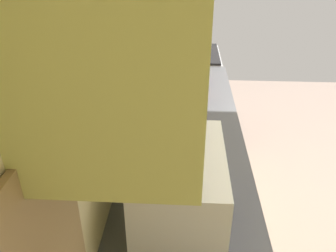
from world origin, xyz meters
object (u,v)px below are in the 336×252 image
(kettle, at_px, (199,88))
(bowl, at_px, (198,78))
(oven_range, at_px, (186,96))
(microwave, at_px, (180,185))

(kettle, bearing_deg, bowl, 0.00)
(oven_range, relative_size, microwave, 2.06)
(microwave, bearing_deg, oven_range, -0.42)
(oven_range, relative_size, kettle, 6.61)
(microwave, relative_size, kettle, 3.21)
(oven_range, height_order, microwave, microwave)
(bowl, height_order, kettle, kettle)
(oven_range, relative_size, bowl, 6.36)
(microwave, height_order, bowl, microwave)
(kettle, bearing_deg, microwave, 175.10)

